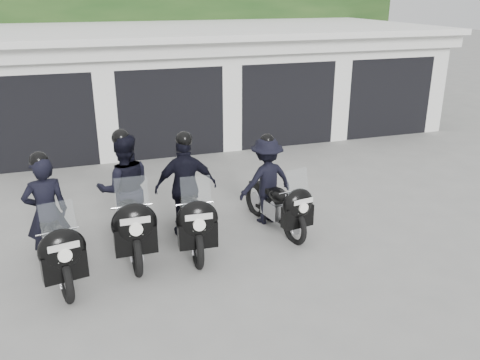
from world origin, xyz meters
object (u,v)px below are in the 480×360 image
object	(u,v)px
police_bike_b	(127,198)
police_bike_c	(188,196)
police_bike_d	(271,187)
police_bike_a	(51,228)

from	to	relation	value
police_bike_b	police_bike_c	bearing A→B (deg)	-6.32
police_bike_b	police_bike_d	size ratio (longest dim) A/B	1.18
police_bike_d	police_bike_b	bearing A→B (deg)	170.59
police_bike_a	police_bike_b	bearing A→B (deg)	15.75
police_bike_a	police_bike_b	distance (m)	1.28
police_bike_a	police_bike_b	xyz separation A→B (m)	(1.14, 0.57, 0.09)
police_bike_a	police_bike_c	size ratio (longest dim) A/B	0.98
police_bike_a	police_bike_d	size ratio (longest dim) A/B	1.10
police_bike_a	police_bike_d	distance (m)	3.66
police_bike_b	police_bike_d	world-z (taller)	police_bike_b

